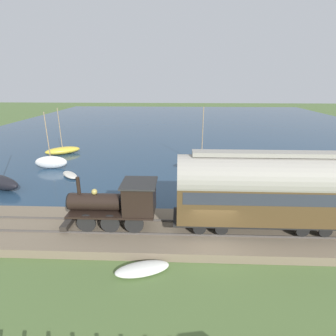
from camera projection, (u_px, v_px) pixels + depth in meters
ground_plane at (212, 248)px, 15.40m from camera, size 200.00×200.00×0.00m
harbor_water at (188, 125)px, 57.14m from camera, size 80.00×80.00×0.01m
rail_embankment at (210, 232)px, 16.47m from camera, size 5.18×56.00×0.65m
steam_locomotive at (121, 201)px, 16.01m from camera, size 2.20×5.83×3.22m
passenger_coach at (262, 188)px, 15.37m from camera, size 2.60×10.44×4.91m
sailboat_white at (51, 162)px, 28.97m from camera, size 1.36×3.55×6.19m
sailboat_yellow at (63, 150)px, 34.63m from camera, size 3.72×4.58×6.00m
sailboat_gray at (201, 161)px, 30.16m from camera, size 3.78×6.13×6.58m
rowboat_far_out at (70, 175)px, 26.58m from camera, size 2.66×2.57×0.41m
rowboat_mid_harbor at (241, 175)px, 26.61m from camera, size 1.08×2.16×0.35m
rowboat_off_pier at (256, 168)px, 28.37m from camera, size 2.15×1.87×0.54m
rowboat_near_shore at (212, 199)px, 21.09m from camera, size 1.83×2.93×0.48m
beached_dinghy at (142, 269)px, 13.37m from camera, size 1.88×3.00×0.44m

